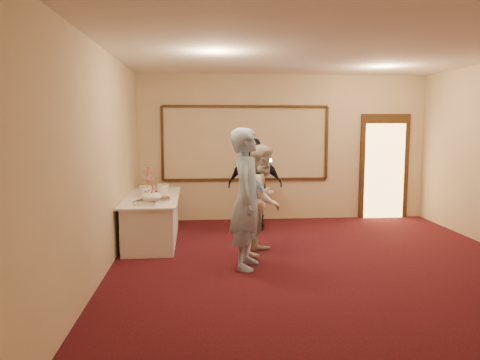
# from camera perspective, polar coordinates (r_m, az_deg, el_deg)

# --- Properties ---
(floor) EXTENTS (7.00, 7.00, 0.00)m
(floor) POSITION_cam_1_polar(r_m,az_deg,el_deg) (6.67, 10.52, -10.72)
(floor) COLOR black
(floor) RESTS_ON ground
(room_walls) EXTENTS (6.04, 7.04, 3.02)m
(room_walls) POSITION_cam_1_polar(r_m,az_deg,el_deg) (6.36, 10.92, 6.95)
(room_walls) COLOR beige
(room_walls) RESTS_ON floor
(wall_molding) EXTENTS (3.45, 0.04, 1.55)m
(wall_molding) POSITION_cam_1_polar(r_m,az_deg,el_deg) (9.65, 0.70, 4.52)
(wall_molding) COLOR black
(wall_molding) RESTS_ON room_walls
(doorway) EXTENTS (1.05, 0.07, 2.20)m
(doorway) POSITION_cam_1_polar(r_m,az_deg,el_deg) (10.37, 17.16, 1.50)
(doorway) COLOR black
(doorway) RESTS_ON floor
(buffet_table) EXTENTS (0.93, 2.31, 0.77)m
(buffet_table) POSITION_cam_1_polar(r_m,az_deg,el_deg) (8.18, -10.60, -4.61)
(buffet_table) COLOR silver
(buffet_table) RESTS_ON floor
(pavlova_tray) EXTENTS (0.52, 0.60, 0.19)m
(pavlova_tray) POSITION_cam_1_polar(r_m,az_deg,el_deg) (7.35, -10.76, -2.23)
(pavlova_tray) COLOR silver
(pavlova_tray) RESTS_ON buffet_table
(cupcake_stand) EXTENTS (0.33, 0.33, 0.48)m
(cupcake_stand) POSITION_cam_1_polar(r_m,az_deg,el_deg) (8.99, -11.15, 0.01)
(cupcake_stand) COLOR #ED5665
(cupcake_stand) RESTS_ON buffet_table
(plate_stack_a) EXTENTS (0.21, 0.21, 0.17)m
(plate_stack_a) POSITION_cam_1_polar(r_m,az_deg,el_deg) (8.13, -11.43, -1.34)
(plate_stack_a) COLOR white
(plate_stack_a) RESTS_ON buffet_table
(plate_stack_b) EXTENTS (0.21, 0.21, 0.18)m
(plate_stack_b) POSITION_cam_1_polar(r_m,az_deg,el_deg) (8.33, -9.40, -1.09)
(plate_stack_b) COLOR white
(plate_stack_b) RESTS_ON buffet_table
(tart) EXTENTS (0.27, 0.27, 0.05)m
(tart) POSITION_cam_1_polar(r_m,az_deg,el_deg) (7.71, -9.43, -2.21)
(tart) COLOR white
(tart) RESTS_ON buffet_table
(man) EXTENTS (0.63, 0.81, 1.95)m
(man) POSITION_cam_1_polar(r_m,az_deg,el_deg) (6.46, 0.89, -2.28)
(man) COLOR #96BCE6
(man) RESTS_ON floor
(woman) EXTENTS (0.93, 1.02, 1.69)m
(woman) POSITION_cam_1_polar(r_m,az_deg,el_deg) (7.21, 2.75, -2.38)
(woman) COLOR silver
(woman) RESTS_ON floor
(guest) EXTENTS (1.07, 0.58, 1.73)m
(guest) POSITION_cam_1_polar(r_m,az_deg,el_deg) (8.73, 1.86, -0.58)
(guest) COLOR black
(guest) RESTS_ON floor
(camera_flash) EXTENTS (0.08, 0.06, 0.05)m
(camera_flash) POSITION_cam_1_polar(r_m,az_deg,el_deg) (8.41, 3.60, 2.42)
(camera_flash) COLOR white
(camera_flash) RESTS_ON guest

